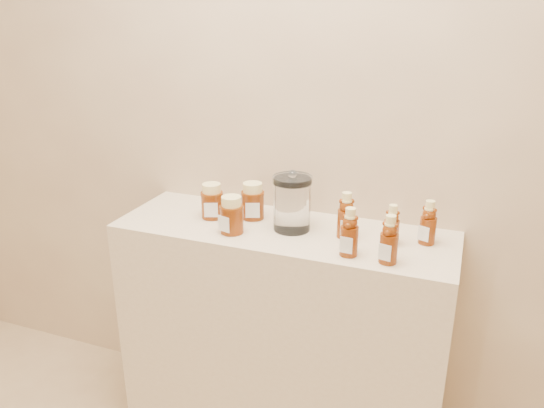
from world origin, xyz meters
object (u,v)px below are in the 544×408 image
at_px(bear_bottle_front_left, 350,229).
at_px(honey_jar_left, 212,201).
at_px(glass_canister, 292,201).
at_px(display_table, 282,337).
at_px(bear_bottle_back_left, 346,212).

height_order(bear_bottle_front_left, honey_jar_left, bear_bottle_front_left).
bearing_deg(bear_bottle_front_left, glass_canister, 154.76).
height_order(display_table, bear_bottle_back_left, bear_bottle_back_left).
distance_m(bear_bottle_front_left, glass_canister, 0.27).
relative_size(bear_bottle_front_left, glass_canister, 0.85).
bearing_deg(honey_jar_left, display_table, -22.60).
xyz_separation_m(display_table, bear_bottle_front_left, (0.26, -0.12, 0.54)).
xyz_separation_m(honey_jar_left, glass_canister, (0.31, 0.00, 0.04)).
bearing_deg(honey_jar_left, bear_bottle_front_left, -34.29).
relative_size(display_table, glass_canister, 5.70).
bearing_deg(glass_canister, bear_bottle_front_left, -29.36).
bearing_deg(honey_jar_left, glass_canister, -20.66).
xyz_separation_m(bear_bottle_front_left, honey_jar_left, (-0.54, 0.13, -0.02)).
distance_m(bear_bottle_back_left, honey_jar_left, 0.50).
bearing_deg(bear_bottle_back_left, honey_jar_left, 161.13).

